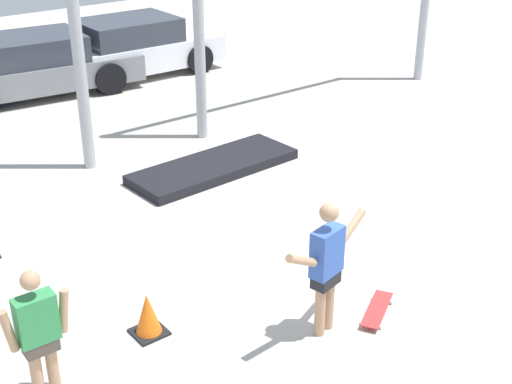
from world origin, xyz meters
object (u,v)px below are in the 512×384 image
at_px(traffic_cone, 148,315).
at_px(parked_car_grey, 31,66).
at_px(manual_pad, 214,167).
at_px(skateboarder, 327,263).
at_px(skateboard, 377,309).
at_px(bystander, 38,331).
at_px(parked_car_white, 133,47).

bearing_deg(traffic_cone, parked_car_grey, 75.15).
distance_m(manual_pad, traffic_cone, 4.57).
relative_size(skateboarder, manual_pad, 0.55).
height_order(parked_car_grey, traffic_cone, parked_car_grey).
height_order(skateboard, bystander, bystander).
distance_m(skateboarder, skateboard, 1.11).
bearing_deg(parked_car_grey, parked_car_white, 6.35).
relative_size(manual_pad, bystander, 2.02).
xyz_separation_m(skateboarder, parked_car_grey, (0.86, 10.44, -0.25)).
bearing_deg(skateboarder, manual_pad, 58.26).
xyz_separation_m(parked_car_grey, bystander, (-3.78, -9.54, 0.14)).
bearing_deg(manual_pad, traffic_cone, -134.18).
bearing_deg(traffic_cone, manual_pad, 45.82).
relative_size(skateboard, bystander, 0.54).
bearing_deg(parked_car_white, parked_car_grey, -178.87).
relative_size(parked_car_white, bystander, 2.80).
xyz_separation_m(skateboarder, skateboard, (0.72, -0.16, -0.84)).
bearing_deg(parked_car_grey, bystander, -105.66).
relative_size(skateboard, parked_car_grey, 0.17).
distance_m(skateboard, parked_car_grey, 10.62).
bearing_deg(skateboard, parked_car_grey, 59.58).
relative_size(skateboard, parked_car_white, 0.19).
xyz_separation_m(skateboard, parked_car_grey, (0.14, 10.60, 0.59)).
xyz_separation_m(parked_car_white, bystander, (-6.35, -9.56, 0.13)).
distance_m(manual_pad, parked_car_white, 6.31).
distance_m(skateboard, traffic_cone, 2.68).
distance_m(parked_car_white, bystander, 11.47).
bearing_deg(manual_pad, parked_car_grey, 96.92).
distance_m(bystander, traffic_cone, 1.45).
bearing_deg(skateboarder, traffic_cone, 131.52).
relative_size(parked_car_grey, traffic_cone, 9.04).
xyz_separation_m(skateboard, bystander, (-3.64, 1.06, 0.73)).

